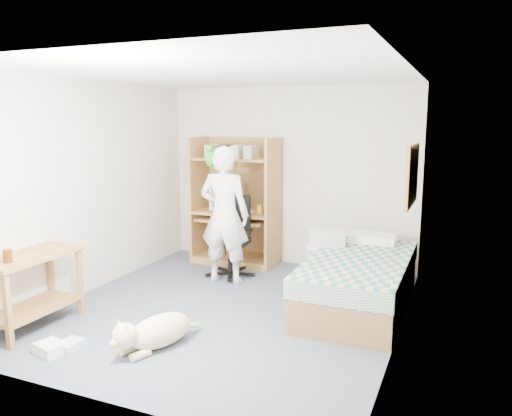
{
  "coord_description": "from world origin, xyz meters",
  "views": [
    {
      "loc": [
        2.31,
        -4.64,
        2.02
      ],
      "look_at": [
        0.13,
        0.49,
        1.05
      ],
      "focal_mm": 35.0,
      "sensor_mm": 36.0,
      "label": 1
    }
  ],
  "objects_px": {
    "person": "(225,215)",
    "dog": "(155,331)",
    "bed": "(359,282)",
    "printer_cart": "(325,260)",
    "computer_hutch": "(237,206)",
    "side_desk": "(31,280)",
    "office_chair": "(231,247)"
  },
  "relations": [
    {
      "from": "person",
      "to": "dog",
      "type": "relative_size",
      "value": 1.87
    },
    {
      "from": "bed",
      "to": "printer_cart",
      "type": "height_order",
      "value": "bed"
    },
    {
      "from": "computer_hutch",
      "to": "side_desk",
      "type": "xyz_separation_m",
      "value": [
        -0.85,
        -2.94,
        -0.33
      ]
    },
    {
      "from": "person",
      "to": "printer_cart",
      "type": "height_order",
      "value": "person"
    },
    {
      "from": "side_desk",
      "to": "person",
      "type": "bearing_deg",
      "value": 61.73
    },
    {
      "from": "bed",
      "to": "person",
      "type": "bearing_deg",
      "value": 172.54
    },
    {
      "from": "side_desk",
      "to": "dog",
      "type": "distance_m",
      "value": 1.41
    },
    {
      "from": "printer_cart",
      "to": "computer_hutch",
      "type": "bearing_deg",
      "value": 132.52
    },
    {
      "from": "computer_hutch",
      "to": "side_desk",
      "type": "bearing_deg",
      "value": -106.14
    },
    {
      "from": "bed",
      "to": "side_desk",
      "type": "xyz_separation_m",
      "value": [
        -2.85,
        -1.82,
        0.21
      ]
    },
    {
      "from": "office_chair",
      "to": "person",
      "type": "relative_size",
      "value": 0.6
    },
    {
      "from": "side_desk",
      "to": "printer_cart",
      "type": "relative_size",
      "value": 1.74
    },
    {
      "from": "office_chair",
      "to": "dog",
      "type": "bearing_deg",
      "value": -87.73
    },
    {
      "from": "office_chair",
      "to": "dog",
      "type": "distance_m",
      "value": 2.3
    },
    {
      "from": "dog",
      "to": "printer_cart",
      "type": "bearing_deg",
      "value": 86.13
    },
    {
      "from": "office_chair",
      "to": "computer_hutch",
      "type": "bearing_deg",
      "value": 102.37
    },
    {
      "from": "computer_hutch",
      "to": "person",
      "type": "relative_size",
      "value": 1.04
    },
    {
      "from": "bed",
      "to": "office_chair",
      "type": "xyz_separation_m",
      "value": [
        -1.81,
        0.54,
        0.08
      ]
    },
    {
      "from": "computer_hutch",
      "to": "bed",
      "type": "distance_m",
      "value": 2.35
    },
    {
      "from": "office_chair",
      "to": "side_desk",
      "type": "bearing_deg",
      "value": -119.88
    },
    {
      "from": "person",
      "to": "bed",
      "type": "bearing_deg",
      "value": 166.59
    },
    {
      "from": "computer_hutch",
      "to": "person",
      "type": "height_order",
      "value": "computer_hutch"
    },
    {
      "from": "bed",
      "to": "person",
      "type": "distance_m",
      "value": 1.86
    },
    {
      "from": "side_desk",
      "to": "person",
      "type": "distance_m",
      "value": 2.35
    },
    {
      "from": "bed",
      "to": "person",
      "type": "xyz_separation_m",
      "value": [
        -1.75,
        0.23,
        0.58
      ]
    },
    {
      "from": "printer_cart",
      "to": "bed",
      "type": "bearing_deg",
      "value": -64.06
    },
    {
      "from": "side_desk",
      "to": "printer_cart",
      "type": "distance_m",
      "value": 3.26
    },
    {
      "from": "bed",
      "to": "computer_hutch",
      "type": "bearing_deg",
      "value": 150.71
    },
    {
      "from": "printer_cart",
      "to": "dog",
      "type": "bearing_deg",
      "value": -137.22
    },
    {
      "from": "computer_hutch",
      "to": "person",
      "type": "bearing_deg",
      "value": -74.36
    },
    {
      "from": "person",
      "to": "dog",
      "type": "distance_m",
      "value": 2.1
    },
    {
      "from": "side_desk",
      "to": "office_chair",
      "type": "relative_size",
      "value": 0.96
    }
  ]
}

